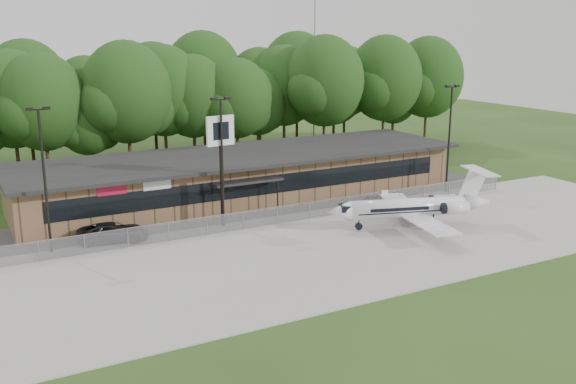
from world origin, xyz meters
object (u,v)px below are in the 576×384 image
terminal (242,175)px  pole_sign (221,142)px  business_jet (414,208)px  suv (113,233)px

terminal → pole_sign: pole_sign is taller
business_jet → suv: size_ratio=2.60×
terminal → business_jet: 16.84m
business_jet → pole_sign: pole_sign is taller
suv → pole_sign: 10.50m
business_jet → pole_sign: (-12.95, 7.67, 5.10)m
terminal → business_jet: bearing=-61.7°
terminal → pole_sign: (-4.97, -7.14, 4.55)m
business_jet → pole_sign: bearing=166.7°
suv → pole_sign: bearing=-77.9°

